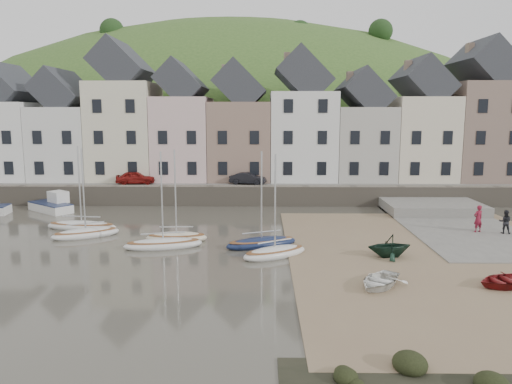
{
  "coord_description": "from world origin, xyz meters",
  "views": [
    {
      "loc": [
        0.49,
        -28.1,
        8.45
      ],
      "look_at": [
        0.0,
        6.0,
        3.0
      ],
      "focal_mm": 34.8,
      "sensor_mm": 36.0,
      "label": 1
    }
  ],
  "objects_px": {
    "rowboat_white": "(379,281)",
    "person_red": "(478,219)",
    "rowboat_green": "(389,246)",
    "sailboat_0": "(82,226)",
    "car_right": "(248,178)",
    "car_left": "(135,178)",
    "person_dark": "(505,222)",
    "rowboat_red": "(507,280)"
  },
  "relations": [
    {
      "from": "rowboat_white",
      "to": "person_red",
      "type": "bearing_deg",
      "value": 86.05
    },
    {
      "from": "rowboat_green",
      "to": "person_red",
      "type": "bearing_deg",
      "value": 118.02
    },
    {
      "from": "sailboat_0",
      "to": "rowboat_green",
      "type": "distance_m",
      "value": 21.92
    },
    {
      "from": "car_right",
      "to": "car_left",
      "type": "bearing_deg",
      "value": 101.61
    },
    {
      "from": "rowboat_green",
      "to": "person_red",
      "type": "relative_size",
      "value": 1.35
    },
    {
      "from": "person_dark",
      "to": "car_right",
      "type": "xyz_separation_m",
      "value": [
        -18.38,
        13.57,
        1.23
      ]
    },
    {
      "from": "rowboat_red",
      "to": "person_dark",
      "type": "bearing_deg",
      "value": 137.87
    },
    {
      "from": "rowboat_red",
      "to": "car_right",
      "type": "distance_m",
      "value": 27.73
    },
    {
      "from": "sailboat_0",
      "to": "person_red",
      "type": "height_order",
      "value": "sailboat_0"
    },
    {
      "from": "person_red",
      "to": "rowboat_white",
      "type": "bearing_deg",
      "value": 30.18
    },
    {
      "from": "rowboat_white",
      "to": "car_left",
      "type": "distance_m",
      "value": 30.4
    },
    {
      "from": "rowboat_green",
      "to": "rowboat_red",
      "type": "xyz_separation_m",
      "value": [
        4.48,
        -4.99,
        -0.36
      ]
    },
    {
      "from": "rowboat_white",
      "to": "car_left",
      "type": "bearing_deg",
      "value": 163.03
    },
    {
      "from": "car_left",
      "to": "car_right",
      "type": "height_order",
      "value": "car_left"
    },
    {
      "from": "car_left",
      "to": "person_dark",
      "type": "bearing_deg",
      "value": -123.68
    },
    {
      "from": "rowboat_white",
      "to": "person_dark",
      "type": "bearing_deg",
      "value": 80.29
    },
    {
      "from": "rowboat_red",
      "to": "car_right",
      "type": "relative_size",
      "value": 0.9
    },
    {
      "from": "rowboat_green",
      "to": "car_right",
      "type": "height_order",
      "value": "car_right"
    },
    {
      "from": "person_dark",
      "to": "car_left",
      "type": "bearing_deg",
      "value": -4.5
    },
    {
      "from": "person_red",
      "to": "car_left",
      "type": "relative_size",
      "value": 0.52
    },
    {
      "from": "person_red",
      "to": "car_left",
      "type": "height_order",
      "value": "car_left"
    },
    {
      "from": "sailboat_0",
      "to": "person_red",
      "type": "relative_size",
      "value": 3.29
    },
    {
      "from": "sailboat_0",
      "to": "rowboat_green",
      "type": "bearing_deg",
      "value": -18.66
    },
    {
      "from": "sailboat_0",
      "to": "rowboat_white",
      "type": "distance_m",
      "value": 22.55
    },
    {
      "from": "rowboat_white",
      "to": "car_left",
      "type": "xyz_separation_m",
      "value": [
        -18.09,
        24.35,
        1.86
      ]
    },
    {
      "from": "person_red",
      "to": "car_left",
      "type": "bearing_deg",
      "value": -44.98
    },
    {
      "from": "sailboat_0",
      "to": "person_red",
      "type": "xyz_separation_m",
      "value": [
        28.51,
        -0.95,
        0.82
      ]
    },
    {
      "from": "sailboat_0",
      "to": "car_right",
      "type": "xyz_separation_m",
      "value": [
        11.85,
        12.22,
        1.92
      ]
    },
    {
      "from": "person_red",
      "to": "car_right",
      "type": "distance_m",
      "value": 21.27
    },
    {
      "from": "rowboat_white",
      "to": "car_left",
      "type": "height_order",
      "value": "car_left"
    },
    {
      "from": "rowboat_green",
      "to": "car_right",
      "type": "bearing_deg",
      "value": -165.13
    },
    {
      "from": "sailboat_0",
      "to": "rowboat_red",
      "type": "xyz_separation_m",
      "value": [
        25.24,
        -12.0,
        0.13
      ]
    },
    {
      "from": "sailboat_0",
      "to": "rowboat_white",
      "type": "xyz_separation_m",
      "value": [
        19.01,
        -12.13,
        0.11
      ]
    },
    {
      "from": "rowboat_green",
      "to": "person_red",
      "type": "height_order",
      "value": "person_red"
    },
    {
      "from": "car_left",
      "to": "rowboat_green",
      "type": "bearing_deg",
      "value": -142.94
    },
    {
      "from": "person_red",
      "to": "car_right",
      "type": "height_order",
      "value": "car_right"
    },
    {
      "from": "person_red",
      "to": "car_right",
      "type": "bearing_deg",
      "value": -57.8
    },
    {
      "from": "sailboat_0",
      "to": "car_right",
      "type": "distance_m",
      "value": 17.13
    },
    {
      "from": "rowboat_green",
      "to": "car_left",
      "type": "bearing_deg",
      "value": -144.09
    },
    {
      "from": "sailboat_0",
      "to": "rowboat_green",
      "type": "height_order",
      "value": "sailboat_0"
    },
    {
      "from": "rowboat_white",
      "to": "person_red",
      "type": "height_order",
      "value": "person_red"
    },
    {
      "from": "car_left",
      "to": "car_right",
      "type": "xyz_separation_m",
      "value": [
        10.94,
        0.0,
        -0.06
      ]
    }
  ]
}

